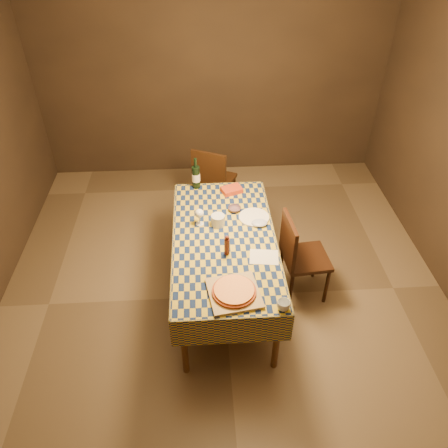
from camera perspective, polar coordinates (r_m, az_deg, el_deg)
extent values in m
plane|color=brown|center=(4.50, 0.04, -9.38)|extent=(5.00, 5.00, 0.00)
plane|color=white|center=(3.08, 0.06, 26.52)|extent=(5.00, 5.00, 0.00)
cube|color=#34271D|center=(5.86, -1.57, 18.72)|extent=(4.50, 0.10, 2.70)
cylinder|color=brown|center=(3.69, -5.24, -15.31)|extent=(0.06, 0.06, 0.75)
cylinder|color=brown|center=(3.73, 6.92, -14.68)|extent=(0.06, 0.06, 0.75)
cylinder|color=brown|center=(4.85, -5.06, 0.73)|extent=(0.06, 0.06, 0.75)
cylinder|color=brown|center=(4.88, 3.89, 1.07)|extent=(0.06, 0.06, 0.75)
cube|color=brown|center=(3.98, 0.04, -2.25)|extent=(0.90, 1.80, 0.03)
cube|color=olive|center=(3.97, 0.04, -2.03)|extent=(0.92, 1.82, 0.02)
cube|color=olive|center=(3.44, 1.03, -13.80)|extent=(0.94, 0.01, 0.30)
cube|color=olive|center=(4.78, -0.65, 3.85)|extent=(0.94, 0.01, 0.30)
cube|color=olive|center=(4.07, -6.53, -3.78)|extent=(0.01, 1.84, 0.30)
cube|color=olive|center=(4.11, 6.54, -3.23)|extent=(0.01, 1.84, 0.30)
cube|color=#A2834C|center=(3.47, 1.32, -9.01)|extent=(0.45, 0.45, 0.02)
cylinder|color=#A03E1A|center=(3.45, 1.32, -8.76)|extent=(0.43, 0.43, 0.02)
cylinder|color=orange|center=(3.44, 1.33, -8.57)|extent=(0.39, 0.39, 0.02)
cylinder|color=#531E13|center=(3.76, 0.39, -2.95)|extent=(0.06, 0.06, 0.16)
sphere|color=#531E13|center=(3.69, 0.40, -1.79)|extent=(0.04, 0.04, 0.04)
imported|color=#5D414E|center=(4.28, 1.38, 1.97)|extent=(0.16, 0.16, 0.04)
cylinder|color=white|center=(4.13, -3.18, 0.03)|extent=(0.09, 0.09, 0.01)
cylinder|color=white|center=(4.10, -3.20, 0.49)|extent=(0.01, 0.01, 0.08)
sphere|color=white|center=(4.05, -3.24, 1.40)|extent=(0.08, 0.08, 0.08)
ellipsoid|color=#440811|center=(4.06, -3.24, 1.30)|extent=(0.05, 0.05, 0.03)
cylinder|color=black|center=(4.57, -3.68, 6.12)|extent=(0.09, 0.09, 0.24)
cylinder|color=black|center=(4.48, -3.77, 7.98)|extent=(0.03, 0.03, 0.10)
cylinder|color=beige|center=(4.57, -3.68, 6.12)|extent=(0.10, 0.10, 0.09)
cylinder|color=silver|center=(4.08, -0.79, 0.49)|extent=(0.14, 0.14, 0.11)
cube|color=#BB3818|center=(4.54, 1.00, 4.49)|extent=(0.24, 0.20, 0.05)
cylinder|color=white|center=(4.20, 3.94, 0.89)|extent=(0.30, 0.30, 0.02)
imported|color=silver|center=(3.38, 7.78, -10.47)|extent=(0.13, 0.13, 0.08)
cube|color=white|center=(3.79, 5.25, -4.31)|extent=(0.27, 0.22, 0.00)
ellipsoid|color=#ADB8DE|center=(4.11, 4.65, 0.14)|extent=(0.18, 0.15, 0.04)
cube|color=black|center=(5.33, -1.13, 5.77)|extent=(0.55, 0.55, 0.04)
cube|color=black|center=(5.04, -2.00, 7.00)|extent=(0.40, 0.20, 0.46)
cylinder|color=black|center=(5.55, 1.31, 4.33)|extent=(0.04, 0.04, 0.43)
cylinder|color=black|center=(5.66, -2.14, 5.05)|extent=(0.04, 0.04, 0.43)
cylinder|color=black|center=(5.28, 0.01, 2.26)|extent=(0.04, 0.04, 0.43)
cylinder|color=black|center=(5.39, -3.59, 3.06)|extent=(0.04, 0.04, 0.43)
cube|color=black|center=(4.31, 10.66, -4.40)|extent=(0.46, 0.46, 0.04)
cube|color=black|center=(4.09, 8.41, -2.17)|extent=(0.07, 0.42, 0.46)
cylinder|color=black|center=(4.41, 13.24, -7.92)|extent=(0.04, 0.04, 0.43)
cylinder|color=black|center=(4.64, 11.78, -4.77)|extent=(0.04, 0.04, 0.43)
cylinder|color=black|center=(4.31, 8.71, -8.58)|extent=(0.04, 0.04, 0.43)
cylinder|color=black|center=(4.55, 7.48, -5.31)|extent=(0.04, 0.04, 0.43)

